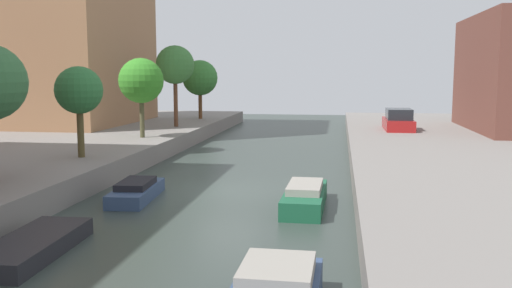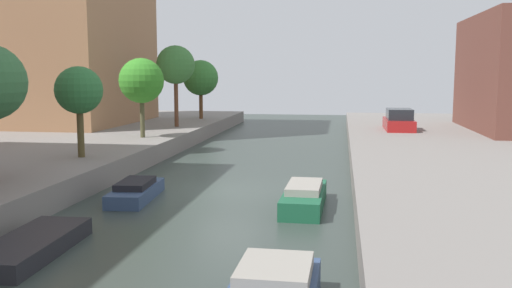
{
  "view_description": "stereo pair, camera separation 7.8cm",
  "coord_description": "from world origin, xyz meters",
  "px_view_note": "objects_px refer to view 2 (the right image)",
  "views": [
    {
      "loc": [
        4.44,
        -21.48,
        4.72
      ],
      "look_at": [
        0.37,
        5.32,
        1.24
      ],
      "focal_mm": 38.75,
      "sensor_mm": 36.0,
      "label": 1
    },
    {
      "loc": [
        4.52,
        -21.47,
        4.72
      ],
      "look_at": [
        0.37,
        5.32,
        1.24
      ],
      "focal_mm": 38.75,
      "sensor_mm": 36.0,
      "label": 2
    }
  ],
  "objects_px": {
    "moored_boat_left_2": "(31,246)",
    "moored_boat_right_2": "(304,197)",
    "street_tree_4": "(176,65)",
    "street_tree_5": "(201,78)",
    "street_tree_3": "(141,81)",
    "street_tree_2": "(79,91)",
    "parked_car": "(399,121)",
    "moored_boat_left_3": "(136,191)"
  },
  "relations": [
    {
      "from": "street_tree_5",
      "to": "moored_boat_right_2",
      "type": "xyz_separation_m",
      "value": [
        10.23,
        -25.18,
        -3.96
      ]
    },
    {
      "from": "street_tree_5",
      "to": "moored_boat_right_2",
      "type": "height_order",
      "value": "street_tree_5"
    },
    {
      "from": "street_tree_2",
      "to": "parked_car",
      "type": "bearing_deg",
      "value": 43.59
    },
    {
      "from": "parked_car",
      "to": "moored_boat_left_3",
      "type": "height_order",
      "value": "parked_car"
    },
    {
      "from": "street_tree_5",
      "to": "moored_boat_left_2",
      "type": "xyz_separation_m",
      "value": [
        3.51,
        -31.41,
        -4.1
      ]
    },
    {
      "from": "street_tree_5",
      "to": "moored_boat_left_3",
      "type": "height_order",
      "value": "street_tree_5"
    },
    {
      "from": "street_tree_4",
      "to": "street_tree_2",
      "type": "bearing_deg",
      "value": -90.0
    },
    {
      "from": "street_tree_2",
      "to": "street_tree_4",
      "type": "bearing_deg",
      "value": 90.0
    },
    {
      "from": "street_tree_5",
      "to": "moored_boat_left_2",
      "type": "relative_size",
      "value": 1.14
    },
    {
      "from": "street_tree_3",
      "to": "moored_boat_right_2",
      "type": "relative_size",
      "value": 1.08
    },
    {
      "from": "street_tree_3",
      "to": "street_tree_5",
      "type": "relative_size",
      "value": 0.96
    },
    {
      "from": "moored_boat_right_2",
      "to": "street_tree_5",
      "type": "bearing_deg",
      "value": 112.1
    },
    {
      "from": "street_tree_4",
      "to": "moored_boat_left_2",
      "type": "bearing_deg",
      "value": -81.86
    },
    {
      "from": "moored_boat_left_2",
      "to": "moored_boat_right_2",
      "type": "height_order",
      "value": "moored_boat_right_2"
    },
    {
      "from": "parked_car",
      "to": "moored_boat_right_2",
      "type": "xyz_separation_m",
      "value": [
        -5.01,
        -18.32,
        -1.2
      ]
    },
    {
      "from": "street_tree_4",
      "to": "moored_boat_left_2",
      "type": "xyz_separation_m",
      "value": [
        3.51,
        -24.53,
        -5.04
      ]
    },
    {
      "from": "moored_boat_right_2",
      "to": "parked_car",
      "type": "bearing_deg",
      "value": 74.7
    },
    {
      "from": "street_tree_2",
      "to": "moored_boat_right_2",
      "type": "distance_m",
      "value": 11.48
    },
    {
      "from": "street_tree_5",
      "to": "moored_boat_left_2",
      "type": "bearing_deg",
      "value": -83.63
    },
    {
      "from": "street_tree_5",
      "to": "moored_boat_right_2",
      "type": "bearing_deg",
      "value": -67.9
    },
    {
      "from": "street_tree_2",
      "to": "moored_boat_left_2",
      "type": "distance_m",
      "value": 11.27
    },
    {
      "from": "street_tree_5",
      "to": "moored_boat_left_3",
      "type": "bearing_deg",
      "value": -81.15
    },
    {
      "from": "street_tree_3",
      "to": "street_tree_4",
      "type": "relative_size",
      "value": 0.81
    },
    {
      "from": "parked_car",
      "to": "moored_boat_left_2",
      "type": "bearing_deg",
      "value": -115.54
    },
    {
      "from": "street_tree_2",
      "to": "moored_boat_left_3",
      "type": "relative_size",
      "value": 1.07
    },
    {
      "from": "parked_car",
      "to": "moored_boat_left_2",
      "type": "height_order",
      "value": "parked_car"
    },
    {
      "from": "street_tree_3",
      "to": "moored_boat_left_3",
      "type": "relative_size",
      "value": 1.22
    },
    {
      "from": "street_tree_3",
      "to": "moored_boat_left_2",
      "type": "xyz_separation_m",
      "value": [
        3.51,
        -17.79,
        -4.04
      ]
    },
    {
      "from": "moored_boat_left_2",
      "to": "street_tree_3",
      "type": "bearing_deg",
      "value": 101.16
    },
    {
      "from": "street_tree_4",
      "to": "moored_boat_left_3",
      "type": "xyz_separation_m",
      "value": [
        3.87,
        -17.96,
        -4.96
      ]
    },
    {
      "from": "street_tree_2",
      "to": "moored_boat_right_2",
      "type": "bearing_deg",
      "value": -20.46
    },
    {
      "from": "street_tree_2",
      "to": "street_tree_4",
      "type": "distance_m",
      "value": 14.54
    },
    {
      "from": "parked_car",
      "to": "moored_boat_left_2",
      "type": "xyz_separation_m",
      "value": [
        -11.73,
        -24.56,
        -1.34
      ]
    },
    {
      "from": "street_tree_5",
      "to": "moored_boat_left_3",
      "type": "xyz_separation_m",
      "value": [
        3.87,
        -24.85,
        -4.02
      ]
    },
    {
      "from": "street_tree_2",
      "to": "street_tree_3",
      "type": "xyz_separation_m",
      "value": [
        -0.0,
        7.74,
        0.33
      ]
    },
    {
      "from": "street_tree_2",
      "to": "parked_car",
      "type": "xyz_separation_m",
      "value": [
        15.24,
        14.51,
        -2.36
      ]
    },
    {
      "from": "street_tree_4",
      "to": "moored_boat_right_2",
      "type": "height_order",
      "value": "street_tree_4"
    },
    {
      "from": "parked_car",
      "to": "moored_boat_left_2",
      "type": "distance_m",
      "value": 27.25
    },
    {
      "from": "street_tree_4",
      "to": "street_tree_5",
      "type": "bearing_deg",
      "value": 90.0
    },
    {
      "from": "moored_boat_left_2",
      "to": "parked_car",
      "type": "bearing_deg",
      "value": 64.46
    },
    {
      "from": "street_tree_5",
      "to": "parked_car",
      "type": "xyz_separation_m",
      "value": [
        15.24,
        -6.86,
        -2.75
      ]
    },
    {
      "from": "moored_boat_right_2",
      "to": "moored_boat_left_3",
      "type": "bearing_deg",
      "value": 177.04
    }
  ]
}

